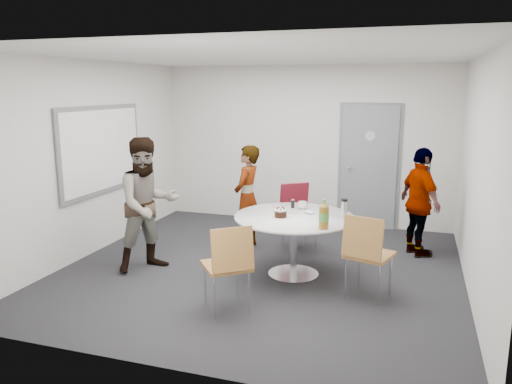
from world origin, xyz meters
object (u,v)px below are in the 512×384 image
(whiteboard, at_px, (102,150))
(person_left, at_px, (148,205))
(chair_near_left, at_px, (229,260))
(chair_near_right, at_px, (366,248))
(person_main, at_px, (247,197))
(person_right, at_px, (420,202))
(door, at_px, (369,167))
(table, at_px, (296,224))
(chair_far, at_px, (297,209))

(whiteboard, relative_size, person_left, 1.11)
(chair_near_left, distance_m, chair_near_right, 1.53)
(person_main, distance_m, person_left, 1.54)
(chair_near_left, bearing_deg, person_right, 15.41)
(chair_near_right, bearing_deg, person_right, 89.34)
(person_main, xyz_separation_m, person_right, (2.39, 0.42, 0.00))
(person_main, bearing_deg, whiteboard, -70.80)
(person_main, bearing_deg, chair_near_left, 16.51)
(door, relative_size, whiteboard, 1.12)
(table, relative_size, person_left, 0.86)
(chair_near_left, relative_size, person_right, 0.63)
(door, height_order, table, door)
(whiteboard, bearing_deg, door, 32.66)
(chair_near_right, bearing_deg, person_left, -166.53)
(person_right, bearing_deg, chair_near_right, 131.70)
(door, distance_m, person_right, 1.54)
(chair_near_left, height_order, person_right, person_right)
(chair_near_left, relative_size, chair_far, 1.01)
(table, xyz_separation_m, chair_far, (-0.25, 1.13, -0.09))
(chair_near_left, height_order, chair_near_right, chair_near_right)
(whiteboard, xyz_separation_m, chair_near_right, (3.84, -0.77, -0.85))
(whiteboard, distance_m, chair_near_left, 3.09)
(door, bearing_deg, person_main, -132.97)
(chair_near_left, distance_m, person_main, 2.22)
(chair_far, distance_m, person_main, 0.75)
(chair_near_right, bearing_deg, table, 168.94)
(person_main, relative_size, person_left, 0.88)
(door, xyz_separation_m, chair_near_right, (0.28, -3.05, -0.43))
(door, distance_m, table, 2.68)
(whiteboard, height_order, table, whiteboard)
(door, height_order, chair_near_right, door)
(person_main, height_order, person_left, person_left)
(chair_near_right, height_order, person_left, person_left)
(door, distance_m, person_main, 2.31)
(table, distance_m, chair_near_left, 1.32)
(chair_far, relative_size, person_left, 0.55)
(table, bearing_deg, person_right, 42.13)
(chair_near_left, bearing_deg, whiteboard, 109.92)
(whiteboard, distance_m, person_left, 1.37)
(person_left, bearing_deg, whiteboard, 97.74)
(door, bearing_deg, person_right, -56.92)
(chair_near_right, xyz_separation_m, chair_far, (-1.16, 1.60, -0.02))
(door, distance_m, chair_near_right, 3.09)
(chair_near_right, height_order, person_main, person_main)
(chair_far, xyz_separation_m, person_left, (-1.61, -1.46, 0.28))
(whiteboard, height_order, chair_far, whiteboard)
(person_main, relative_size, person_right, 0.99)
(chair_far, relative_size, person_right, 0.62)
(chair_far, distance_m, person_left, 2.19)
(person_main, bearing_deg, chair_near_right, 56.00)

